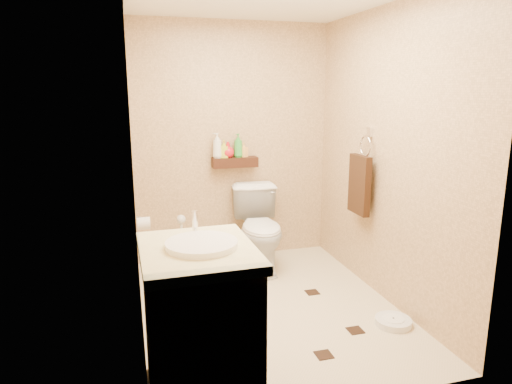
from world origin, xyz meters
name	(u,v)px	position (x,y,z in m)	size (l,w,h in m)	color
ground	(268,307)	(0.00, 0.00, 0.00)	(2.50, 2.50, 0.00)	beige
wall_back	(233,144)	(0.00, 1.25, 1.20)	(2.00, 0.04, 2.40)	tan
wall_front	(343,198)	(0.00, -1.25, 1.20)	(2.00, 0.04, 2.40)	tan
wall_left	(134,168)	(-1.00, 0.00, 1.20)	(0.04, 2.50, 2.40)	tan
wall_right	(386,157)	(1.00, 0.00, 1.20)	(0.04, 2.50, 2.40)	tan
wall_shelf	(235,162)	(0.00, 1.17, 1.02)	(0.46, 0.14, 0.10)	#36190E
floor_accents	(274,308)	(0.03, -0.04, 0.00)	(1.19, 1.51, 0.01)	black
toilet	(260,229)	(0.17, 0.83, 0.40)	(0.45, 0.79, 0.80)	white
vanity	(200,321)	(-0.70, -0.95, 0.47)	(0.63, 0.75, 1.05)	brown
bathroom_scale	(393,322)	(0.82, -0.54, 0.03)	(0.31, 0.31, 0.05)	silver
toilet_brush	(182,249)	(-0.57, 1.07, 0.19)	(0.12, 0.12, 0.54)	#186161
towel_ring	(360,182)	(0.91, 0.25, 0.95)	(0.12, 0.30, 0.76)	silver
toilet_paper	(144,223)	(-0.94, 0.65, 0.60)	(0.12, 0.11, 0.12)	silver
bottle_a	(217,145)	(-0.18, 1.17, 1.20)	(0.10, 0.10, 0.25)	silver
bottle_b	(224,149)	(-0.11, 1.17, 1.16)	(0.08, 0.08, 0.18)	#C7D02B
bottle_c	(228,150)	(-0.07, 1.17, 1.15)	(0.12, 0.12, 0.16)	red
bottle_d	(238,145)	(0.04, 1.17, 1.19)	(0.09, 0.09, 0.24)	green
bottle_e	(244,150)	(0.09, 1.17, 1.14)	(0.07, 0.07, 0.15)	#F7B252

